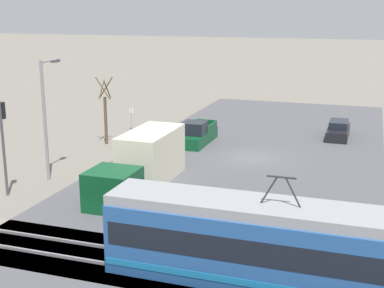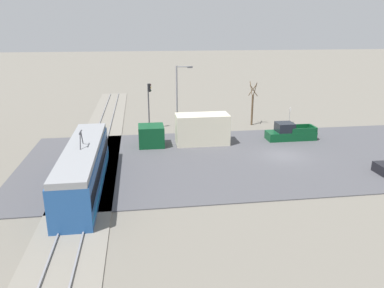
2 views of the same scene
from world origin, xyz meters
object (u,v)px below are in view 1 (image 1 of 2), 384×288
at_px(sedan_car_0, 338,130).
at_px(no_parking_sign, 131,117).
at_px(box_truck, 143,163).
at_px(traffic_light_pole, 3,136).
at_px(street_tree, 105,114).
at_px(pickup_truck, 197,135).
at_px(street_lamp_near_crossing, 46,111).
at_px(light_rail_tram, 279,247).

height_order(sedan_car_0, no_parking_sign, no_parking_sign).
height_order(box_truck, traffic_light_pole, traffic_light_pole).
height_order(box_truck, no_parking_sign, box_truck).
relative_size(sedan_car_0, street_tree, 0.88).
height_order(pickup_truck, traffic_light_pole, traffic_light_pole).
relative_size(traffic_light_pole, street_tree, 1.01).
xyz_separation_m(traffic_light_pole, street_lamp_near_crossing, (-0.62, -3.44, 0.86)).
xyz_separation_m(light_rail_tram, pickup_truck, (9.98, -20.35, -0.89)).
relative_size(street_tree, street_lamp_near_crossing, 0.71).
relative_size(traffic_light_pole, no_parking_sign, 2.69).
bearing_deg(no_parking_sign, light_rail_tram, 126.25).
relative_size(light_rail_tram, street_tree, 2.54).
distance_m(sedan_car_0, no_parking_sign, 17.81).
relative_size(pickup_truck, sedan_car_0, 1.11).
height_order(pickup_truck, sedan_car_0, pickup_truck).
height_order(light_rail_tram, street_lamp_near_crossing, street_lamp_near_crossing).
height_order(sedan_car_0, traffic_light_pole, traffic_light_pole).
xyz_separation_m(light_rail_tram, sedan_car_0, (-0.57, -26.08, -1.01)).
bearing_deg(sedan_car_0, street_tree, 24.31).
bearing_deg(traffic_light_pole, light_rail_tram, 161.75).
bearing_deg(street_lamp_near_crossing, pickup_truck, -118.10).
distance_m(box_truck, pickup_truck, 10.96).
bearing_deg(pickup_truck, street_lamp_near_crossing, 61.90).
height_order(traffic_light_pole, street_tree, traffic_light_pole).
relative_size(box_truck, no_parking_sign, 4.57).
distance_m(light_rail_tram, no_parking_sign, 28.74).
relative_size(pickup_truck, street_lamp_near_crossing, 0.70).
xyz_separation_m(street_tree, no_parking_sign, (0.10, -4.98, -1.20)).
relative_size(light_rail_tram, street_lamp_near_crossing, 1.81).
relative_size(street_lamp_near_crossing, no_parking_sign, 3.71).
xyz_separation_m(traffic_light_pole, street_tree, (0.21, -12.69, -1.07)).
bearing_deg(box_truck, street_tree, -51.14).
bearing_deg(traffic_light_pole, street_lamp_near_crossing, -100.15).
bearing_deg(traffic_light_pole, no_parking_sign, -89.00).
xyz_separation_m(sedan_car_0, traffic_light_pole, (17.25, 20.58, 2.86)).
height_order(box_truck, sedan_car_0, box_truck).
distance_m(street_tree, no_parking_sign, 5.13).
bearing_deg(street_lamp_near_crossing, light_rail_tram, 150.90).
distance_m(traffic_light_pole, no_parking_sign, 17.82).
relative_size(box_truck, street_lamp_near_crossing, 1.23).
bearing_deg(pickup_truck, box_truck, 90.81).
xyz_separation_m(light_rail_tram, traffic_light_pole, (16.68, -5.50, 1.85)).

